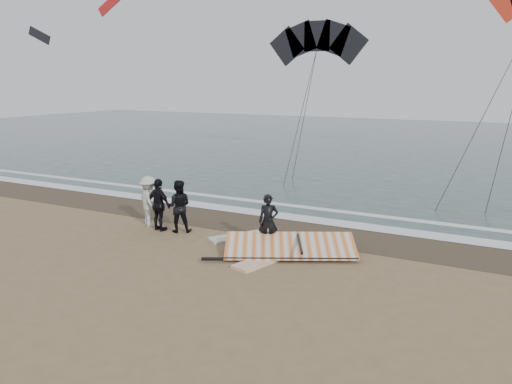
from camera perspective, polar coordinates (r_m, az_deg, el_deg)
ground at (r=14.17m, az=-0.64°, el=-9.26°), size 120.00×120.00×0.00m
sea at (r=45.36m, az=19.27°, el=5.22°), size 120.00×54.00×0.02m
wet_sand at (r=18.04m, az=6.06°, el=-4.45°), size 120.00×2.80×0.01m
foam_near at (r=19.30m, az=7.57°, el=-3.29°), size 120.00×0.90×0.01m
foam_far at (r=20.86m, az=9.15°, el=-2.14°), size 120.00×0.45×0.01m
man_main at (r=16.02m, az=1.42°, el=-3.35°), size 0.76×0.66×1.75m
board_white at (r=15.06m, az=1.08°, el=-7.72°), size 1.27×2.36×0.09m
board_cream at (r=17.21m, az=-1.56°, el=-5.08°), size 1.87×2.28×0.10m
trio_cluster at (r=18.31m, az=-10.82°, el=-1.32°), size 2.67×1.25×1.89m
sail_rig at (r=15.70m, az=3.93°, el=-6.30°), size 4.30×3.45×0.51m
kite_dark at (r=35.59m, az=6.99°, el=16.32°), size 8.00×5.26×12.86m
distant_kites at (r=56.35m, az=-17.59°, el=19.34°), size 12.43×6.12×6.58m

